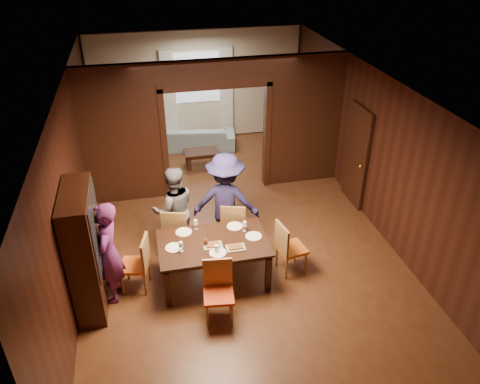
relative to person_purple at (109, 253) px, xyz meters
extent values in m
plane|color=#4B2715|center=(2.21, 1.44, -0.86)|extent=(9.00, 9.00, 0.00)
cube|color=silver|center=(2.21, 1.44, 2.04)|extent=(5.50, 9.00, 0.02)
cube|color=black|center=(2.21, 5.94, 0.59)|extent=(5.50, 0.02, 2.90)
cube|color=black|center=(-0.54, 1.44, 0.59)|extent=(0.02, 9.00, 2.90)
cube|color=black|center=(4.96, 1.44, 0.59)|extent=(0.02, 9.00, 2.90)
cube|color=black|center=(0.29, 3.04, 0.34)|extent=(1.65, 0.15, 2.40)
cube|color=black|center=(4.14, 3.04, 0.34)|extent=(1.65, 0.15, 2.40)
cube|color=black|center=(2.21, 3.04, 1.79)|extent=(5.50, 0.15, 0.50)
cube|color=beige|center=(2.21, 5.91, 0.59)|extent=(5.40, 0.04, 2.85)
imported|color=#5F205C|center=(0.00, 0.00, 0.00)|extent=(0.51, 0.69, 1.72)
imported|color=#545259|center=(1.09, 1.09, -0.04)|extent=(0.86, 0.70, 1.63)
imported|color=#1D193F|center=(2.00, 0.97, 0.07)|extent=(1.34, 1.00, 1.85)
imported|color=#89A5B3|center=(2.04, 5.29, -0.56)|extent=(2.11, 1.10, 0.59)
imported|color=black|center=(1.76, 0.12, -0.06)|extent=(0.30, 0.30, 0.07)
cube|color=black|center=(1.62, 0.07, -0.48)|extent=(1.76, 1.10, 0.76)
cube|color=black|center=(2.02, 4.22, -0.66)|extent=(0.80, 0.50, 0.40)
cube|color=black|center=(-0.32, -0.06, 0.14)|extent=(0.40, 1.20, 2.00)
cube|color=black|center=(4.91, 1.94, 0.19)|extent=(0.06, 0.90, 2.10)
cube|color=silver|center=(2.21, 5.88, 0.84)|extent=(1.20, 0.03, 1.30)
cube|color=white|center=(1.46, 5.84, 0.39)|extent=(0.35, 0.06, 2.40)
cube|color=white|center=(2.96, 5.84, 0.39)|extent=(0.35, 0.06, 2.40)
cylinder|color=white|center=(0.98, 0.05, -0.09)|extent=(0.27, 0.27, 0.01)
cylinder|color=white|center=(1.19, 0.44, -0.09)|extent=(0.27, 0.27, 0.01)
cylinder|color=white|center=(2.05, 0.42, -0.09)|extent=(0.27, 0.27, 0.01)
cylinder|color=silver|center=(2.29, 0.08, -0.09)|extent=(0.27, 0.27, 0.01)
cylinder|color=white|center=(1.64, -0.23, -0.09)|extent=(0.27, 0.27, 0.01)
cube|color=gray|center=(1.59, -0.03, -0.08)|extent=(0.30, 0.20, 0.04)
cube|color=gray|center=(1.94, -0.17, -0.08)|extent=(0.30, 0.20, 0.04)
cylinder|color=silver|center=(1.63, -0.21, -0.03)|extent=(0.07, 0.07, 0.14)
camera|label=1|loc=(0.73, -5.93, 4.40)|focal=35.00mm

